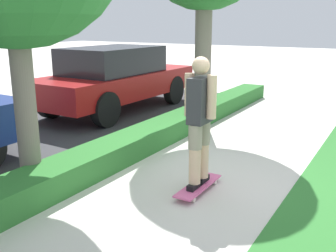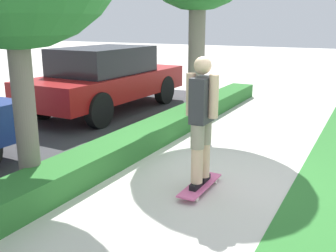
# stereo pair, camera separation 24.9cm
# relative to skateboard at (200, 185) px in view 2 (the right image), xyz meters

# --- Properties ---
(ground_plane) EXTENTS (60.00, 60.00, 0.00)m
(ground_plane) POSITION_rel_skateboard_xyz_m (0.37, -0.02, -0.07)
(ground_plane) COLOR beige
(street_asphalt) EXTENTS (12.83, 5.00, 0.01)m
(street_asphalt) POSITION_rel_skateboard_xyz_m (0.37, 4.18, -0.07)
(street_asphalt) COLOR #38383A
(street_asphalt) RESTS_ON ground_plane
(hedge_row) EXTENTS (12.83, 0.60, 0.35)m
(hedge_row) POSITION_rel_skateboard_xyz_m (0.37, 1.58, 0.10)
(hedge_row) COLOR #2D702D
(hedge_row) RESTS_ON ground_plane
(skateboard) EXTENTS (0.91, 0.24, 0.09)m
(skateboard) POSITION_rel_skateboard_xyz_m (0.00, 0.00, 0.00)
(skateboard) COLOR #DB5B93
(skateboard) RESTS_ON ground_plane
(skater_person) EXTENTS (0.49, 0.42, 1.62)m
(skater_person) POSITION_rel_skateboard_xyz_m (0.00, 0.00, 0.88)
(skater_person) COLOR black
(skater_person) RESTS_ON skateboard
(parked_car_middle) EXTENTS (4.53, 1.81, 1.54)m
(parked_car_middle) POSITION_rel_skateboard_xyz_m (3.24, 3.84, 0.74)
(parked_car_middle) COLOR maroon
(parked_car_middle) RESTS_ON ground_plane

